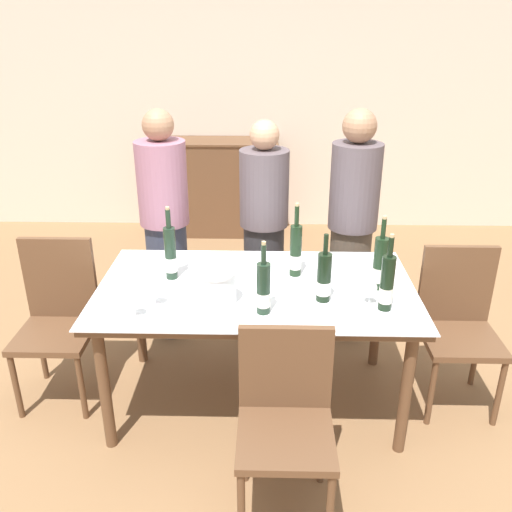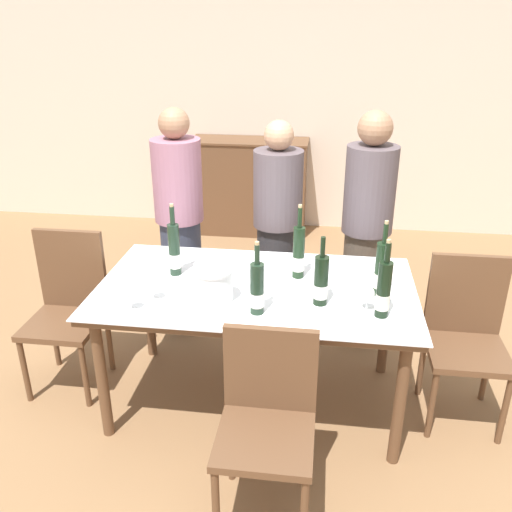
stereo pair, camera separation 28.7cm
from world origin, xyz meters
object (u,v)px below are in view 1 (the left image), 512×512
Objects in this scene: chair_near_front at (285,412)px; chair_left_end at (58,311)px; wine_bottle_1 at (263,289)px; wine_bottle_2 at (171,254)px; wine_bottle_4 at (324,279)px; sideboard_cabinet at (220,187)px; wine_bottle_5 at (380,265)px; wine_glass_1 at (370,289)px; wine_glass_0 at (154,287)px; chair_right_end at (458,318)px; wine_glass_2 at (133,299)px; person_guest_left at (264,231)px; dining_table at (256,298)px; person_guest_right at (352,228)px; person_host at (165,228)px; wine_bottle_0 at (296,252)px; wine_bottle_3 at (387,284)px; ice_bucket at (216,285)px.

chair_left_end is at bearing 148.05° from chair_near_front.
wine_bottle_2 is (-0.52, 0.38, 0.02)m from wine_bottle_1.
sideboard_cabinet is at bearing 105.11° from wine_bottle_4.
wine_bottle_2 reaches higher than wine_bottle_5.
wine_glass_1 is 0.15× the size of chair_near_front.
wine_glass_1 is at bearing 1.96° from wine_glass_0.
wine_bottle_2 reaches higher than chair_left_end.
chair_near_front is at bearing -52.67° from wine_bottle_2.
chair_near_front is (-1.01, -0.81, -0.02)m from chair_right_end.
chair_left_end reaches higher than wine_glass_0.
wine_bottle_4 is 2.64× the size of wine_glass_2.
wine_bottle_5 is 1.85m from chair_left_end.
person_guest_left is at bearing 117.78° from wine_glass_1.
person_guest_right is at bearing 52.19° from dining_table.
person_guest_left is at bearing 63.40° from wine_glass_0.
wine_glass_2 is (-1.17, -0.15, 0.01)m from wine_glass_1.
person_host is at bearing 141.28° from wine_glass_1.
sideboard_cabinet is at bearing 89.43° from wine_bottle_2.
wine_bottle_0 is 0.74m from person_guest_left.
person_guest_right is (0.28, 0.96, -0.08)m from wine_bottle_4.
chair_left_end is 1.03× the size of chair_right_end.
wine_bottle_3 is at bearing -38.51° from person_host.
wine_bottle_5 reaches higher than sideboard_cabinet.
person_host is (-1.28, 1.02, -0.10)m from wine_bottle_3.
chair_right_end is (0.81, 0.24, -0.36)m from wine_bottle_4.
person_guest_right reaches higher than ice_bucket.
person_guest_left is (-0.18, 0.70, -0.15)m from wine_bottle_0.
wine_glass_2 is 0.14× the size of chair_left_end.
sideboard_cabinet is 2.74m from wine_bottle_2.
chair_left_end is (-1.81, 0.33, -0.36)m from wine_bottle_3.
dining_table is at bearing -145.30° from wine_bottle_0.
wine_glass_0 is 1.54m from person_guest_right.
dining_table is 0.72m from wine_bottle_3.
chair_left_end is 0.60× the size of person_host.
person_host is at bearing 92.54° from wine_glass_2.
ice_bucket is at bearing -85.21° from sideboard_cabinet.
wine_bottle_5 is 1.07m from person_guest_left.
wine_bottle_0 reaches higher than ice_bucket.
wine_bottle_3 is 0.27× the size of person_guest_left.
wine_bottle_5 is at bearing -19.39° from wine_bottle_0.
wine_bottle_1 is 1.04× the size of wine_bottle_4.
ice_bucket is 1.54× the size of wine_glass_2.
chair_right_end is at bearing 38.75° from chair_near_front.
ice_bucket is 0.73m from chair_near_front.
wine_bottle_0 is 0.33m from wine_bottle_4.
wine_glass_0 is 1.21m from person_guest_left.
sideboard_cabinet is at bearing 120.53° from chair_right_end.
dining_table is 1.14× the size of person_guest_left.
wine_bottle_3 is at bearing -15.96° from wine_bottle_4.
chair_near_front is (0.73, -0.38, -0.35)m from wine_glass_2.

